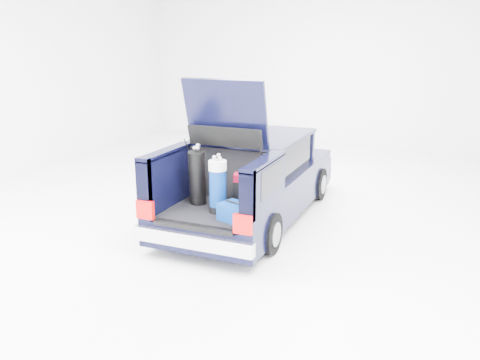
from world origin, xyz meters
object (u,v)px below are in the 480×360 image
at_px(black_golf_bag, 197,178).
at_px(blue_golf_bag, 218,186).
at_px(car, 254,179).
at_px(red_suitcase, 245,190).
at_px(blue_duffel, 238,213).

relative_size(black_golf_bag, blue_golf_bag, 1.06).
bearing_deg(black_golf_bag, blue_golf_bag, -37.57).
bearing_deg(car, black_golf_bag, -103.96).
height_order(red_suitcase, blue_golf_bag, blue_golf_bag).
relative_size(car, blue_golf_bag, 5.37).
distance_m(red_suitcase, blue_golf_bag, 0.48).
distance_m(black_golf_bag, blue_golf_bag, 0.50).
bearing_deg(blue_golf_bag, red_suitcase, 46.26).
relative_size(car, red_suitcase, 8.77).
bearing_deg(black_golf_bag, car, 65.38).
height_order(black_golf_bag, blue_duffel, black_golf_bag).
relative_size(red_suitcase, blue_duffel, 0.91).
height_order(car, blue_golf_bag, car).
bearing_deg(black_golf_bag, red_suitcase, 2.12).
bearing_deg(car, red_suitcase, -74.48).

